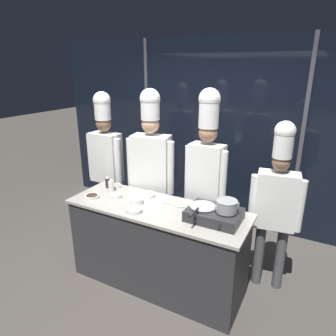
{
  "coord_description": "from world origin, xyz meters",
  "views": [
    {
      "loc": [
        1.42,
        -2.4,
        2.31
      ],
      "look_at": [
        0.0,
        0.25,
        1.28
      ],
      "focal_mm": 32.0,
      "sensor_mm": 36.0,
      "label": 1
    }
  ],
  "objects": [
    {
      "name": "window_wall_back",
      "position": [
        0.0,
        1.76,
        1.35
      ],
      "size": [
        5.48,
        0.09,
        2.7
      ],
      "color": "black",
      "rests_on": "ground_plane"
    },
    {
      "name": "squeeze_bottle_clear",
      "position": [
        -0.66,
        0.1,
        1.01
      ],
      "size": [
        0.06,
        0.06,
        0.16
      ],
      "color": "white",
      "rests_on": "demo_counter"
    },
    {
      "name": "ground_plane",
      "position": [
        0.0,
        0.0,
        0.0
      ],
      "size": [
        24.0,
        24.0,
        0.0
      ],
      "primitive_type": "plane",
      "color": "#47423D"
    },
    {
      "name": "chef_sous",
      "position": [
        -0.37,
        0.51,
        1.21
      ],
      "size": [
        0.59,
        0.31,
        2.08
      ],
      "rotation": [
        0.0,
        0.0,
        3.31
      ],
      "color": "#4C4C51",
      "rests_on": "ground_plane"
    },
    {
      "name": "chef_line",
      "position": [
        0.32,
        0.54,
        1.26
      ],
      "size": [
        0.5,
        0.23,
        2.1
      ],
      "rotation": [
        0.0,
        0.0,
        3.07
      ],
      "color": "#232326",
      "rests_on": "ground_plane"
    },
    {
      "name": "prep_bowl_onion",
      "position": [
        -0.5,
        -0.01,
        0.96
      ],
      "size": [
        0.12,
        0.12,
        0.05
      ],
      "color": "white",
      "rests_on": "demo_counter"
    },
    {
      "name": "serving_spoon_slotted",
      "position": [
        0.19,
        0.12,
        0.94
      ],
      "size": [
        0.26,
        0.05,
        0.02
      ],
      "color": "#B2B5BA",
      "rests_on": "demo_counter"
    },
    {
      "name": "prep_bowl_mushrooms",
      "position": [
        -0.69,
        0.22,
        0.95
      ],
      "size": [
        0.12,
        0.12,
        0.04
      ],
      "color": "white",
      "rests_on": "demo_counter"
    },
    {
      "name": "prep_bowl_shrimp",
      "position": [
        -0.14,
        -0.21,
        0.96
      ],
      "size": [
        0.16,
        0.16,
        0.04
      ],
      "color": "white",
      "rests_on": "demo_counter"
    },
    {
      "name": "prep_bowl_rice",
      "position": [
        -0.23,
        -0.02,
        0.96
      ],
      "size": [
        0.14,
        0.14,
        0.06
      ],
      "color": "white",
      "rests_on": "demo_counter"
    },
    {
      "name": "chef_pastry",
      "position": [
        1.09,
        0.54,
        1.05
      ],
      "size": [
        0.52,
        0.26,
        1.83
      ],
      "rotation": [
        0.0,
        0.0,
        3.29
      ],
      "color": "#4C4C51",
      "rests_on": "ground_plane"
    },
    {
      "name": "portable_stove",
      "position": [
        0.61,
        0.02,
        0.99
      ],
      "size": [
        0.5,
        0.37,
        0.12
      ],
      "color": "#28282B",
      "rests_on": "demo_counter"
    },
    {
      "name": "frying_pan",
      "position": [
        0.5,
        0.02,
        1.07
      ],
      "size": [
        0.25,
        0.44,
        0.04
      ],
      "color": "#ADAFB5",
      "rests_on": "portable_stove"
    },
    {
      "name": "prep_bowl_noodles",
      "position": [
        -0.22,
        0.18,
        0.95
      ],
      "size": [
        0.17,
        0.17,
        0.04
      ],
      "color": "white",
      "rests_on": "demo_counter"
    },
    {
      "name": "squeeze_bottle_soy",
      "position": [
        -0.77,
        0.17,
        1.01
      ],
      "size": [
        0.05,
        0.05,
        0.16
      ],
      "color": "#332319",
      "rests_on": "demo_counter"
    },
    {
      "name": "stock_pot",
      "position": [
        0.73,
        0.02,
        1.1
      ],
      "size": [
        0.23,
        0.2,
        0.11
      ],
      "color": "#93969B",
      "rests_on": "portable_stove"
    },
    {
      "name": "prep_bowl_soy_glaze",
      "position": [
        -0.74,
        -0.14,
        0.95
      ],
      "size": [
        0.15,
        0.15,
        0.04
      ],
      "color": "white",
      "rests_on": "demo_counter"
    },
    {
      "name": "chef_head",
      "position": [
        -1.12,
        0.58,
        1.18
      ],
      "size": [
        0.55,
        0.22,
        2.01
      ],
      "rotation": [
        0.0,
        0.0,
        3.14
      ],
      "color": "#2D3856",
      "rests_on": "ground_plane"
    },
    {
      "name": "demo_counter",
      "position": [
        0.0,
        0.0,
        0.47
      ],
      "size": [
        1.91,
        0.66,
        0.93
      ],
      "color": "#2D2D30",
      "rests_on": "ground_plane"
    }
  ]
}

